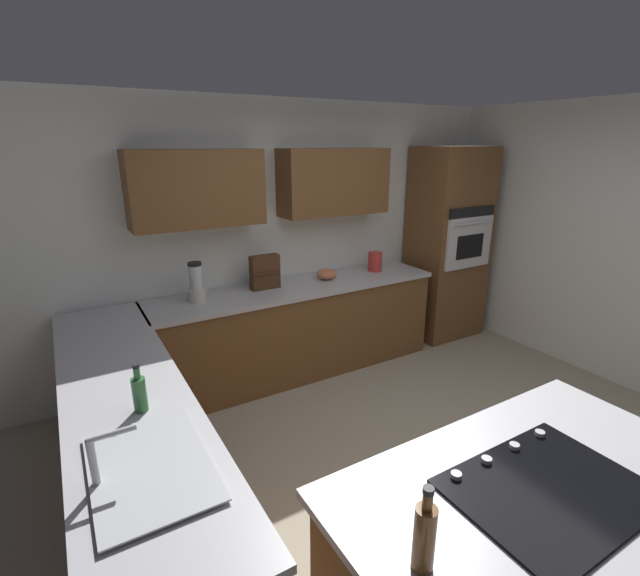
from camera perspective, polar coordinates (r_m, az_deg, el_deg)
The scene contains 17 objects.
ground_plane at distance 3.54m, azimuth 13.12°, elevation -21.11°, with size 14.00×14.00×0.00m, color #9E937F.
wall_back at distance 4.48m, azimuth -4.51°, elevation 7.89°, with size 6.00×0.44×2.60m.
wall_left at distance 5.05m, azimuth 32.51°, elevation 4.84°, with size 0.10×4.00×2.60m, color silver.
lower_cabinets_back at distance 4.47m, azimuth -2.74°, elevation -5.45°, with size 2.80×0.60×0.86m, color brown.
countertop_back at distance 4.31m, azimuth -2.83°, elevation 0.05°, with size 2.84×0.64×0.04m, color #B2B2B7.
lower_cabinets_side at distance 3.04m, azimuth -22.51°, elevation -19.28°, with size 0.60×2.90×0.86m, color brown.
countertop_side at distance 2.80m, azimuth -23.62°, elevation -11.85°, with size 0.64×2.94×0.04m, color #B2B2B7.
island_top at distance 2.15m, azimuth 26.94°, elevation -22.34°, with size 1.70×1.03×0.04m, color #B2B2B7.
wall_oven at distance 5.41m, azimuth 15.83°, elevation 5.34°, with size 0.80×0.66×2.17m.
sink_unit at distance 2.13m, azimuth -20.97°, elevation -20.37°, with size 0.46×0.70×0.23m.
cooktop at distance 2.13m, azimuth 26.91°, elevation -21.70°, with size 0.76×0.56×0.03m.
blender at distance 3.97m, azimuth -15.39°, elevation 0.40°, with size 0.15×0.15×0.34m.
mixing_bowl at distance 4.49m, azimuth 0.84°, elevation 1.80°, with size 0.20×0.20×0.11m, color #CC724C.
spice_rack at distance 4.20m, azimuth -6.99°, elevation 2.02°, with size 0.27×0.11×0.32m.
kettle at distance 4.81m, azimuth 6.97°, elevation 3.35°, with size 0.15×0.15×0.20m, color red.
dish_soap_bottle at distance 2.50m, azimuth -21.89°, elevation -12.19°, with size 0.07×0.07×0.26m.
oil_bottle at distance 1.64m, azimuth 13.07°, elevation -28.24°, with size 0.07×0.07×0.31m.
Camera 1 is at (2.00, 1.91, 2.20)m, focal length 25.28 mm.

